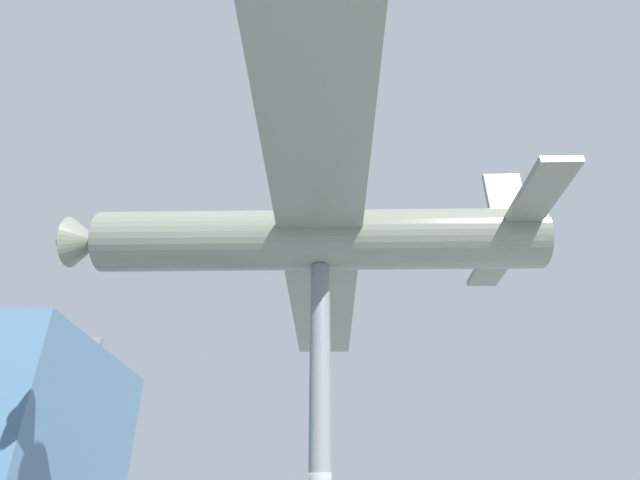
{
  "coord_description": "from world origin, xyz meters",
  "views": [
    {
      "loc": [
        -12.57,
        0.13,
        1.64
      ],
      "look_at": [
        0.0,
        0.0,
        8.6
      ],
      "focal_mm": 28.0,
      "sensor_mm": 36.0,
      "label": 1
    }
  ],
  "objects": [
    {
      "name": "support_pylon_central",
      "position": [
        0.0,
        0.0,
        3.87
      ],
      "size": [
        0.53,
        0.53,
        7.73
      ],
      "color": "slate",
      "rests_on": "ground_plane"
    },
    {
      "name": "suspended_airplane",
      "position": [
        0.0,
        0.11,
        8.62
      ],
      "size": [
        21.8,
        14.02,
        3.09
      ],
      "rotation": [
        0.0,
        0.0,
        -0.03
      ],
      "color": "slate",
      "rests_on": "support_pylon_central"
    }
  ]
}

